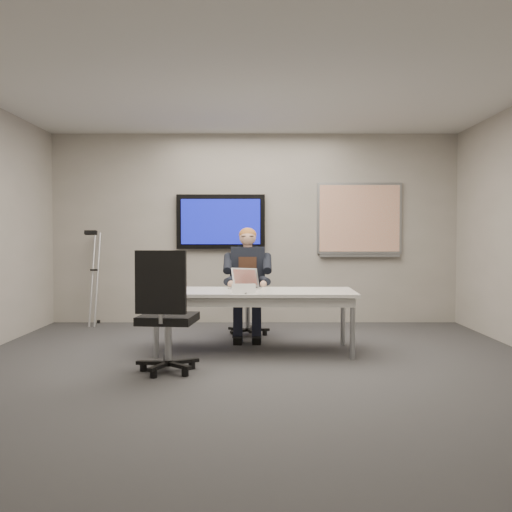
{
  "coord_description": "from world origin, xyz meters",
  "views": [
    {
      "loc": [
        0.01,
        -5.46,
        1.29
      ],
      "look_at": [
        0.02,
        0.94,
        1.06
      ],
      "focal_mm": 40.0,
      "sensor_mm": 36.0,
      "label": 1
    }
  ],
  "objects_px": {
    "laptop": "(245,283)",
    "office_chair_far": "(247,310)",
    "seated_person": "(247,294)",
    "office_chair_near": "(167,335)",
    "conference_table": "(255,297)"
  },
  "relations": [
    {
      "from": "seated_person",
      "to": "laptop",
      "type": "bearing_deg",
      "value": -94.49
    },
    {
      "from": "office_chair_near",
      "to": "laptop",
      "type": "bearing_deg",
      "value": -113.06
    },
    {
      "from": "office_chair_far",
      "to": "seated_person",
      "type": "xyz_separation_m",
      "value": [
        0.01,
        -0.26,
        0.23
      ]
    },
    {
      "from": "office_chair_near",
      "to": "laptop",
      "type": "relative_size",
      "value": 2.74
    },
    {
      "from": "conference_table",
      "to": "office_chair_far",
      "type": "height_order",
      "value": "office_chair_far"
    },
    {
      "from": "office_chair_far",
      "to": "conference_table",
      "type": "bearing_deg",
      "value": -91.52
    },
    {
      "from": "conference_table",
      "to": "seated_person",
      "type": "xyz_separation_m",
      "value": [
        -0.09,
        0.77,
        -0.04
      ]
    },
    {
      "from": "seated_person",
      "to": "laptop",
      "type": "height_order",
      "value": "seated_person"
    },
    {
      "from": "office_chair_far",
      "to": "seated_person",
      "type": "bearing_deg",
      "value": -95.73
    },
    {
      "from": "office_chair_near",
      "to": "seated_person",
      "type": "distance_m",
      "value": 1.95
    },
    {
      "from": "office_chair_far",
      "to": "laptop",
      "type": "bearing_deg",
      "value": -98.2
    },
    {
      "from": "laptop",
      "to": "office_chair_far",
      "type": "bearing_deg",
      "value": 112.59
    },
    {
      "from": "conference_table",
      "to": "laptop",
      "type": "distance_m",
      "value": 0.3
    },
    {
      "from": "conference_table",
      "to": "office_chair_far",
      "type": "relative_size",
      "value": 2.11
    },
    {
      "from": "office_chair_far",
      "to": "office_chair_near",
      "type": "height_order",
      "value": "office_chair_near"
    }
  ]
}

